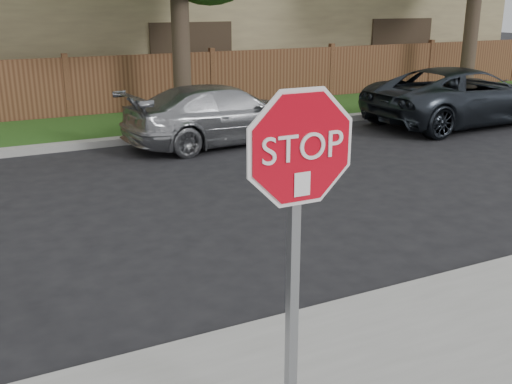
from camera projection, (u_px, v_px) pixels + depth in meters
ground at (283, 322)px, 5.81m from camera, size 90.00×90.00×0.00m
far_curb at (98, 143)px, 12.73m from camera, size 70.00×0.30×0.15m
grass_strip at (82, 130)px, 14.14m from camera, size 70.00×3.00×0.12m
fence at (67, 89)px, 15.28m from camera, size 70.00×0.12×1.60m
stop_sign at (298, 198)px, 3.67m from camera, size 1.01×0.13×2.55m
sedan_right at (223, 114)px, 12.89m from camera, size 4.51×2.21×1.26m
sedan_far_right at (462, 96)px, 14.85m from camera, size 5.16×2.53×1.41m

